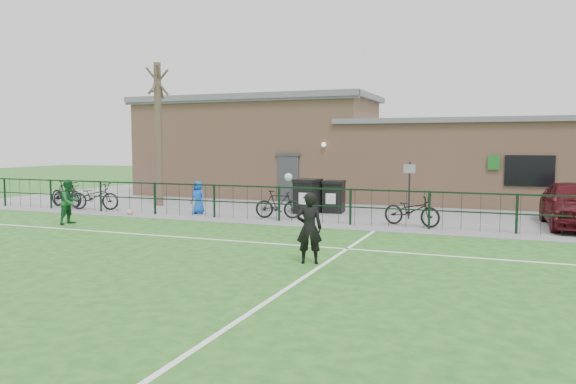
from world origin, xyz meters
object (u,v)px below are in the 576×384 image
(bicycle_a, at_px, (67,196))
(car_maroon, at_px, (574,204))
(wheelie_bin_left, at_px, (308,197))
(bicycle_d, at_px, (278,204))
(outfield_player, at_px, (69,202))
(bicycle_c, at_px, (94,196))
(wheelie_bin_right, at_px, (334,198))
(bicycle_b, at_px, (66,194))
(spectator_child, at_px, (198,197))
(sign_post, at_px, (409,190))
(ball_ground, at_px, (130,212))
(bare_tree, at_px, (158,135))
(bicycle_e, at_px, (412,210))

(bicycle_a, bearing_deg, car_maroon, -75.34)
(wheelie_bin_left, bearing_deg, bicycle_d, -97.27)
(car_maroon, bearing_deg, outfield_player, -165.16)
(car_maroon, relative_size, bicycle_c, 2.15)
(wheelie_bin_right, xyz_separation_m, outfield_player, (-7.28, -6.00, 0.15))
(car_maroon, distance_m, bicycle_b, 19.08)
(bicycle_b, xyz_separation_m, spectator_child, (6.29, -0.02, 0.06))
(sign_post, bearing_deg, car_maroon, -0.67)
(sign_post, distance_m, bicycle_c, 12.25)
(ball_ground, bearing_deg, wheelie_bin_right, 26.53)
(bicycle_a, distance_m, bicycle_d, 9.73)
(bare_tree, height_order, sign_post, bare_tree)
(bicycle_e, bearing_deg, bare_tree, 95.32)
(bicycle_e, height_order, spectator_child, spectator_child)
(bicycle_d, bearing_deg, bicycle_c, 78.95)
(car_maroon, height_order, bicycle_e, car_maroon)
(wheelie_bin_right, relative_size, bicycle_c, 0.56)
(bicycle_e, relative_size, outfield_player, 1.30)
(spectator_child, xyz_separation_m, outfield_player, (-2.67, -3.72, 0.10))
(sign_post, distance_m, car_maroon, 5.17)
(car_maroon, bearing_deg, bicycle_a, 179.99)
(car_maroon, height_order, outfield_player, car_maroon)
(sign_post, bearing_deg, wheelie_bin_left, 176.80)
(sign_post, height_order, outfield_player, sign_post)
(sign_post, relative_size, bicycle_c, 0.99)
(car_maroon, height_order, bicycle_b, car_maroon)
(wheelie_bin_left, height_order, bicycle_d, wheelie_bin_left)
(bicycle_c, xyz_separation_m, ball_ground, (2.29, -0.80, -0.44))
(bare_tree, xyz_separation_m, wheelie_bin_right, (7.57, 0.42, -2.41))
(wheelie_bin_right, bearing_deg, ball_ground, -159.66)
(bicycle_e, bearing_deg, car_maroon, -56.30)
(wheelie_bin_left, distance_m, car_maroon, 8.98)
(spectator_child, xyz_separation_m, ball_ground, (-2.24, -1.14, -0.53))
(sign_post, distance_m, bicycle_e, 1.72)
(bicycle_a, relative_size, bicycle_c, 0.84)
(outfield_player, height_order, ball_ground, outfield_player)
(wheelie_bin_right, distance_m, bicycle_c, 9.51)
(sign_post, bearing_deg, ball_ground, -165.31)
(car_maroon, bearing_deg, bicycle_e, -165.62)
(bicycle_b, relative_size, bicycle_e, 0.96)
(sign_post, relative_size, ball_ground, 9.09)
(sign_post, xyz_separation_m, outfield_player, (-10.25, -5.16, -0.28))
(wheelie_bin_right, relative_size, spectator_child, 0.92)
(bicycle_b, bearing_deg, bicycle_c, -93.31)
(wheelie_bin_right, distance_m, bicycle_e, 4.13)
(bicycle_a, bearing_deg, ball_ground, -96.58)
(bare_tree, height_order, bicycle_d, bare_tree)
(bicycle_e, bearing_deg, sign_post, 28.22)
(bare_tree, bearing_deg, ball_ground, -76.40)
(bicycle_d, height_order, outfield_player, outfield_player)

